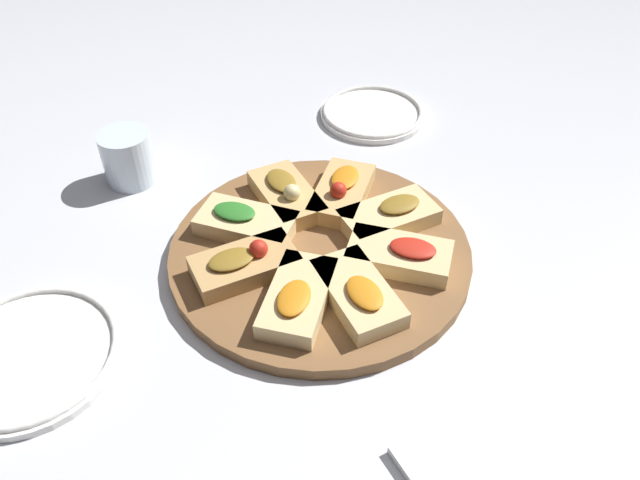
# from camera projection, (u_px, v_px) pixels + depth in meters

# --- Properties ---
(ground_plane) EXTENTS (3.00, 3.00, 0.00)m
(ground_plane) POSITION_uv_depth(u_px,v_px,m) (320.00, 257.00, 0.84)
(ground_plane) COLOR silver
(serving_board) EXTENTS (0.40, 0.40, 0.02)m
(serving_board) POSITION_uv_depth(u_px,v_px,m) (320.00, 252.00, 0.83)
(serving_board) COLOR brown
(serving_board) RESTS_ON ground_plane
(focaccia_slice_0) EXTENTS (0.14, 0.14, 0.03)m
(focaccia_slice_0) POSITION_uv_depth(u_px,v_px,m) (246.00, 222.00, 0.84)
(focaccia_slice_0) COLOR #E5C689
(focaccia_slice_0) RESTS_ON serving_board
(focaccia_slice_1) EXTENTS (0.14, 0.08, 0.04)m
(focaccia_slice_1) POSITION_uv_depth(u_px,v_px,m) (245.00, 263.00, 0.78)
(focaccia_slice_1) COLOR tan
(focaccia_slice_1) RESTS_ON serving_board
(focaccia_slice_2) EXTENTS (0.14, 0.14, 0.03)m
(focaccia_slice_2) POSITION_uv_depth(u_px,v_px,m) (298.00, 297.00, 0.74)
(focaccia_slice_2) COLOR #E5C689
(focaccia_slice_2) RESTS_ON serving_board
(focaccia_slice_3) EXTENTS (0.08, 0.14, 0.03)m
(focaccia_slice_3) POSITION_uv_depth(u_px,v_px,m) (358.00, 293.00, 0.75)
(focaccia_slice_3) COLOR #E5C689
(focaccia_slice_3) RESTS_ON serving_board
(focaccia_slice_4) EXTENTS (0.14, 0.14, 0.03)m
(focaccia_slice_4) POSITION_uv_depth(u_px,v_px,m) (400.00, 254.00, 0.80)
(focaccia_slice_4) COLOR #E5C689
(focaccia_slice_4) RESTS_ON serving_board
(focaccia_slice_5) EXTENTS (0.14, 0.08, 0.03)m
(focaccia_slice_5) POSITION_uv_depth(u_px,v_px,m) (389.00, 216.00, 0.85)
(focaccia_slice_5) COLOR #E5C689
(focaccia_slice_5) RESTS_ON serving_board
(focaccia_slice_6) EXTENTS (0.14, 0.14, 0.04)m
(focaccia_slice_6) POSITION_uv_depth(u_px,v_px,m) (342.00, 192.00, 0.89)
(focaccia_slice_6) COLOR tan
(focaccia_slice_6) RESTS_ON serving_board
(focaccia_slice_7) EXTENTS (0.08, 0.14, 0.04)m
(focaccia_slice_7) POSITION_uv_depth(u_px,v_px,m) (286.00, 195.00, 0.89)
(focaccia_slice_7) COLOR tan
(focaccia_slice_7) RESTS_ON serving_board
(plate_left) EXTENTS (0.21, 0.21, 0.02)m
(plate_left) POSITION_uv_depth(u_px,v_px,m) (28.00, 355.00, 0.71)
(plate_left) COLOR white
(plate_left) RESTS_ON ground_plane
(plate_right) EXTENTS (0.18, 0.18, 0.02)m
(plate_right) POSITION_uv_depth(u_px,v_px,m) (373.00, 113.00, 1.10)
(plate_right) COLOR white
(plate_right) RESTS_ON ground_plane
(water_glass) EXTENTS (0.08, 0.08, 0.08)m
(water_glass) POSITION_uv_depth(u_px,v_px,m) (128.00, 158.00, 0.94)
(water_glass) COLOR silver
(water_glass) RESTS_ON ground_plane
(napkin_stack) EXTENTS (0.14, 0.12, 0.01)m
(napkin_stack) POSITION_uv_depth(u_px,v_px,m) (478.00, 466.00, 0.61)
(napkin_stack) COLOR white
(napkin_stack) RESTS_ON ground_plane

